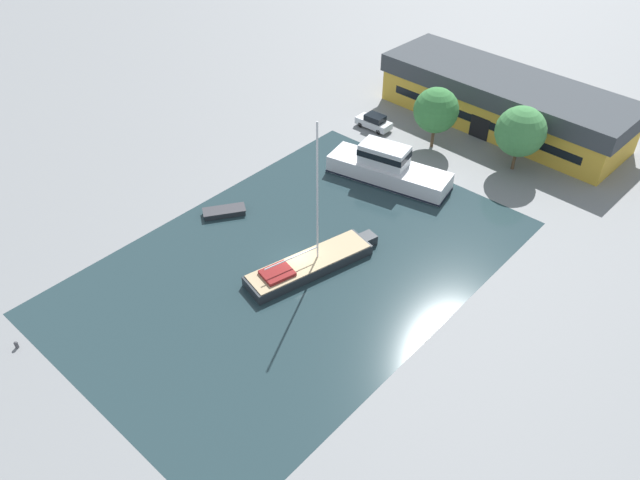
{
  "coord_description": "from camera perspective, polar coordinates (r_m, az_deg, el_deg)",
  "views": [
    {
      "loc": [
        28.6,
        -28.8,
        35.69
      ],
      "look_at": [
        0.0,
        2.98,
        1.0
      ],
      "focal_mm": 35.0,
      "sensor_mm": 36.0,
      "label": 1
    }
  ],
  "objects": [
    {
      "name": "ground_plane",
      "position": [
        54.04,
        -2.12,
        -2.31
      ],
      "size": [
        440.0,
        440.0,
        0.0
      ],
      "primitive_type": "plane",
      "color": "gray"
    },
    {
      "name": "small_dinghy",
      "position": [
        60.27,
        -8.75,
        2.58
      ],
      "size": [
        3.52,
        4.21,
        0.58
      ],
      "rotation": [
        0.0,
        0.0,
        5.69
      ],
      "color": "#23282D",
      "rests_on": "water_canal"
    },
    {
      "name": "warehouse_building",
      "position": [
        76.45,
        16.44,
        12.07
      ],
      "size": [
        29.56,
        10.6,
        5.78
      ],
      "rotation": [
        0.0,
        0.0,
        -0.04
      ],
      "color": "gold",
      "rests_on": "ground"
    },
    {
      "name": "sailboat_moored",
      "position": [
        53.27,
        -0.88,
        -2.16
      ],
      "size": [
        5.59,
        12.82,
        13.91
      ],
      "rotation": [
        0.0,
        0.0,
        -0.24
      ],
      "color": "#23282D",
      "rests_on": "water_canal"
    },
    {
      "name": "water_canal",
      "position": [
        54.04,
        -2.12,
        -2.3
      ],
      "size": [
        26.56,
        39.79,
        0.01
      ],
      "primitive_type": "cube",
      "color": "#23383D",
      "rests_on": "ground"
    },
    {
      "name": "mooring_bollard",
      "position": [
        52.34,
        -26.02,
        -8.58
      ],
      "size": [
        0.3,
        0.3,
        0.61
      ],
      "color": "#47474C",
      "rests_on": "ground"
    },
    {
      "name": "quay_tree_by_water",
      "position": [
        67.27,
        17.87,
        9.43
      ],
      "size": [
        5.18,
        5.18,
        7.05
      ],
      "color": "brown",
      "rests_on": "ground"
    },
    {
      "name": "parked_car",
      "position": [
        73.76,
        4.96,
        10.72
      ],
      "size": [
        4.26,
        1.86,
        1.72
      ],
      "rotation": [
        0.0,
        0.0,
        1.59
      ],
      "color": "silver",
      "rests_on": "ground"
    },
    {
      "name": "motor_cruiser",
      "position": [
        64.24,
        6.19,
        6.55
      ],
      "size": [
        13.26,
        6.23,
        3.87
      ],
      "rotation": [
        0.0,
        0.0,
        1.78
      ],
      "color": "silver",
      "rests_on": "water_canal"
    },
    {
      "name": "quay_tree_near_building",
      "position": [
        69.3,
        10.57,
        11.58
      ],
      "size": [
        4.88,
        4.88,
        6.9
      ],
      "color": "brown",
      "rests_on": "ground"
    }
  ]
}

